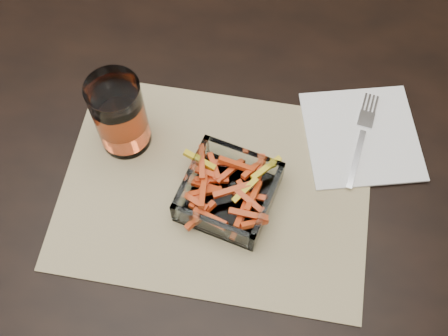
{
  "coord_description": "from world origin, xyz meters",
  "views": [
    {
      "loc": [
        0.18,
        -0.37,
        1.51
      ],
      "look_at": [
        0.13,
        -0.01,
        0.78
      ],
      "focal_mm": 45.0,
      "sensor_mm": 36.0,
      "label": 1
    }
  ],
  "objects": [
    {
      "name": "glass_bowl",
      "position": [
        0.14,
        -0.05,
        0.77
      ],
      "size": [
        0.15,
        0.15,
        0.05
      ],
      "rotation": [
        0.0,
        0.0,
        -0.24
      ],
      "color": "white",
      "rests_on": "placemat"
    },
    {
      "name": "fork",
      "position": [
        0.32,
        0.09,
        0.76
      ],
      "size": [
        0.04,
        0.17,
        0.0
      ],
      "rotation": [
        0.0,
        0.0,
        -0.16
      ],
      "color": "silver",
      "rests_on": "napkin"
    },
    {
      "name": "dining_table",
      "position": [
        0.0,
        0.0,
        0.66
      ],
      "size": [
        1.6,
        0.9,
        0.75
      ],
      "color": "black",
      "rests_on": "ground"
    },
    {
      "name": "napkin",
      "position": [
        0.33,
        0.09,
        0.76
      ],
      "size": [
        0.21,
        0.21,
        0.0
      ],
      "primitive_type": "cube",
      "rotation": [
        0.0,
        0.0,
        0.24
      ],
      "color": "white",
      "rests_on": "placemat"
    },
    {
      "name": "tumbler",
      "position": [
        -0.03,
        0.03,
        0.82
      ],
      "size": [
        0.08,
        0.08,
        0.13
      ],
      "color": "white",
      "rests_on": "placemat"
    },
    {
      "name": "placemat",
      "position": [
        0.12,
        -0.03,
        0.75
      ],
      "size": [
        0.46,
        0.34,
        0.0
      ],
      "primitive_type": "cube",
      "rotation": [
        0.0,
        0.0,
        -0.02
      ],
      "color": "tan",
      "rests_on": "dining_table"
    }
  ]
}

